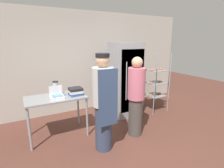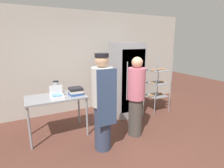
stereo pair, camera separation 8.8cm
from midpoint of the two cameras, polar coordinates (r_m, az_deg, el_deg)
name	(u,v)px [view 1 (the left image)]	position (r m, az deg, el deg)	size (l,w,h in m)	color
ground_plane	(137,149)	(3.48, 7.42, -20.36)	(14.00, 14.00, 0.00)	brown
back_wall	(87,62)	(5.08, -8.52, 7.22)	(6.40, 0.12, 2.74)	#B7B2A8
refrigerator	(126,80)	(4.60, 3.90, 1.41)	(0.72, 0.68, 1.92)	gray
baking_rack	(156,82)	(5.04, 13.55, 0.54)	(0.55, 0.54, 1.64)	#93969B
prep_counter	(56,101)	(3.73, -18.47, -5.43)	(1.17, 0.66, 0.86)	gray
donut_box	(57,96)	(3.56, -18.21, -3.87)	(0.26, 0.20, 0.24)	white
blender_pitcher	(56,89)	(3.78, -18.50, -1.53)	(0.14, 0.14, 0.29)	#99999E
binder_stack	(76,91)	(3.68, -12.46, -2.39)	(0.27, 0.25, 0.16)	#2D5193
person_baker	(103,102)	(3.07, -3.69, -5.89)	(0.37, 0.39, 1.76)	#333D56
person_customer	(136,97)	(3.60, 7.15, -4.12)	(0.35, 0.35, 1.66)	#47423D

